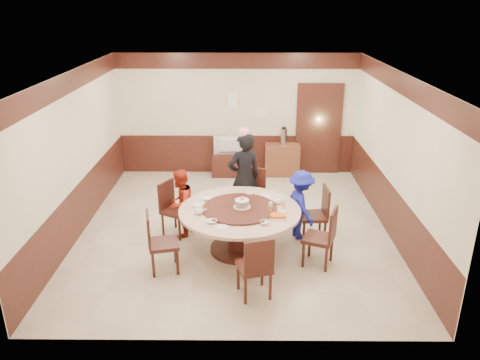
{
  "coord_description": "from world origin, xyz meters",
  "views": [
    {
      "loc": [
        0.15,
        -7.64,
        3.94
      ],
      "look_at": [
        0.1,
        -0.39,
        1.1
      ],
      "focal_mm": 35.0,
      "sensor_mm": 36.0,
      "label": 1
    }
  ],
  "objects_px": {
    "person_red": "(180,203)",
    "tv_stand": "(230,165)",
    "banquet_table": "(240,221)",
    "birthday_cake": "(242,203)",
    "thermos": "(284,137)",
    "side_cabinet": "(282,160)",
    "television": "(230,146)",
    "shrimp_platter": "(278,216)",
    "person_standing": "(244,178)",
    "person_blue": "(301,205)"
  },
  "relations": [
    {
      "from": "banquet_table",
      "to": "person_standing",
      "type": "distance_m",
      "value": 1.17
    },
    {
      "from": "thermos",
      "to": "person_standing",
      "type": "bearing_deg",
      "value": -110.52
    },
    {
      "from": "thermos",
      "to": "person_blue",
      "type": "bearing_deg",
      "value": -88.8
    },
    {
      "from": "television",
      "to": "thermos",
      "type": "height_order",
      "value": "thermos"
    },
    {
      "from": "banquet_table",
      "to": "side_cabinet",
      "type": "bearing_deg",
      "value": 74.88
    },
    {
      "from": "birthday_cake",
      "to": "television",
      "type": "distance_m",
      "value": 3.54
    },
    {
      "from": "birthday_cake",
      "to": "tv_stand",
      "type": "xyz_separation_m",
      "value": [
        -0.29,
        3.52,
        -0.6
      ]
    },
    {
      "from": "shrimp_platter",
      "to": "tv_stand",
      "type": "xyz_separation_m",
      "value": [
        -0.85,
        3.86,
        -0.53
      ]
    },
    {
      "from": "banquet_table",
      "to": "shrimp_platter",
      "type": "height_order",
      "value": "shrimp_platter"
    },
    {
      "from": "birthday_cake",
      "to": "side_cabinet",
      "type": "xyz_separation_m",
      "value": [
        0.93,
        3.55,
        -0.47
      ]
    },
    {
      "from": "television",
      "to": "thermos",
      "type": "relative_size",
      "value": 2.02
    },
    {
      "from": "birthday_cake",
      "to": "person_standing",
      "type": "bearing_deg",
      "value": 88.28
    },
    {
      "from": "banquet_table",
      "to": "birthday_cake",
      "type": "height_order",
      "value": "birthday_cake"
    },
    {
      "from": "person_standing",
      "to": "television",
      "type": "height_order",
      "value": "person_standing"
    },
    {
      "from": "tv_stand",
      "to": "television",
      "type": "height_order",
      "value": "television"
    },
    {
      "from": "shrimp_platter",
      "to": "television",
      "type": "distance_m",
      "value": 3.95
    },
    {
      "from": "banquet_table",
      "to": "thermos",
      "type": "distance_m",
      "value": 3.72
    },
    {
      "from": "person_standing",
      "to": "side_cabinet",
      "type": "relative_size",
      "value": 2.15
    },
    {
      "from": "banquet_table",
      "to": "birthday_cake",
      "type": "distance_m",
      "value": 0.32
    },
    {
      "from": "thermos",
      "to": "side_cabinet",
      "type": "bearing_deg",
      "value": 180.0
    },
    {
      "from": "shrimp_platter",
      "to": "television",
      "type": "height_order",
      "value": "television"
    },
    {
      "from": "side_cabinet",
      "to": "television",
      "type": "bearing_deg",
      "value": -178.59
    },
    {
      "from": "person_blue",
      "to": "thermos",
      "type": "bearing_deg",
      "value": -16.29
    },
    {
      "from": "person_blue",
      "to": "tv_stand",
      "type": "xyz_separation_m",
      "value": [
        -1.3,
        3.07,
        -0.37
      ]
    },
    {
      "from": "person_standing",
      "to": "person_red",
      "type": "distance_m",
      "value": 1.27
    },
    {
      "from": "birthday_cake",
      "to": "tv_stand",
      "type": "height_order",
      "value": "birthday_cake"
    },
    {
      "from": "shrimp_platter",
      "to": "side_cabinet",
      "type": "bearing_deg",
      "value": 84.64
    },
    {
      "from": "person_red",
      "to": "side_cabinet",
      "type": "distance_m",
      "value": 3.63
    },
    {
      "from": "television",
      "to": "shrimp_platter",
      "type": "bearing_deg",
      "value": 99.39
    },
    {
      "from": "banquet_table",
      "to": "person_standing",
      "type": "relative_size",
      "value": 1.15
    },
    {
      "from": "thermos",
      "to": "person_red",
      "type": "bearing_deg",
      "value": -123.78
    },
    {
      "from": "tv_stand",
      "to": "side_cabinet",
      "type": "height_order",
      "value": "side_cabinet"
    },
    {
      "from": "person_red",
      "to": "tv_stand",
      "type": "height_order",
      "value": "person_red"
    },
    {
      "from": "person_red",
      "to": "person_standing",
      "type": "bearing_deg",
      "value": 138.82
    },
    {
      "from": "tv_stand",
      "to": "thermos",
      "type": "distance_m",
      "value": 1.42
    },
    {
      "from": "person_standing",
      "to": "thermos",
      "type": "xyz_separation_m",
      "value": [
        0.92,
        2.44,
        0.08
      ]
    },
    {
      "from": "tv_stand",
      "to": "person_red",
      "type": "bearing_deg",
      "value": -104.7
    },
    {
      "from": "person_blue",
      "to": "tv_stand",
      "type": "height_order",
      "value": "person_blue"
    },
    {
      "from": "shrimp_platter",
      "to": "birthday_cake",
      "type": "bearing_deg",
      "value": 149.23
    },
    {
      "from": "person_blue",
      "to": "shrimp_platter",
      "type": "distance_m",
      "value": 0.92
    },
    {
      "from": "person_standing",
      "to": "person_red",
      "type": "bearing_deg",
      "value": 4.65
    },
    {
      "from": "person_red",
      "to": "thermos",
      "type": "distance_m",
      "value": 3.65
    },
    {
      "from": "shrimp_platter",
      "to": "thermos",
      "type": "distance_m",
      "value": 3.91
    },
    {
      "from": "shrimp_platter",
      "to": "thermos",
      "type": "xyz_separation_m",
      "value": [
        0.38,
        3.89,
        0.16
      ]
    },
    {
      "from": "television",
      "to": "side_cabinet",
      "type": "bearing_deg",
      "value": 178.34
    },
    {
      "from": "person_standing",
      "to": "thermos",
      "type": "bearing_deg",
      "value": -133.4
    },
    {
      "from": "person_red",
      "to": "tv_stand",
      "type": "distance_m",
      "value": 3.11
    },
    {
      "from": "banquet_table",
      "to": "person_red",
      "type": "distance_m",
      "value": 1.18
    },
    {
      "from": "person_red",
      "to": "thermos",
      "type": "xyz_separation_m",
      "value": [
        2.02,
        3.02,
        0.33
      ]
    },
    {
      "from": "person_red",
      "to": "birthday_cake",
      "type": "relative_size",
      "value": 4.32
    }
  ]
}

